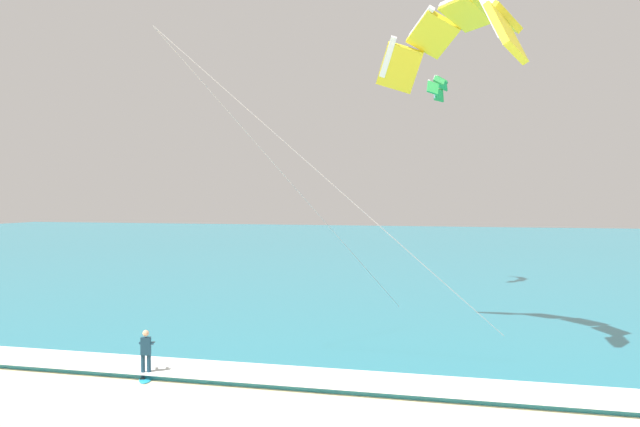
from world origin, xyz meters
The scene contains 6 objects.
sea centered at (0.00, 72.65, 0.10)m, with size 200.00×120.00×0.20m, color teal.
surf_foam centered at (0.00, 13.65, 0.22)m, with size 200.00×2.50×0.04m, color white.
surfboard centered at (-3.91, 12.69, 0.03)m, with size 0.94×1.46×0.09m.
kitesurfer centered at (-3.92, 12.71, 0.94)m, with size 0.65×0.64×1.69m.
kite_primary centered at (5.81, 20.62, 12.97)m, with size 12.47×11.00×13.21m.
kite_distant centered at (3.27, 38.53, 13.59)m, with size 1.14×4.26×1.52m.
Camera 1 is at (8.26, -8.94, 6.28)m, focal length 39.80 mm.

